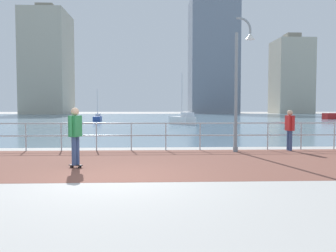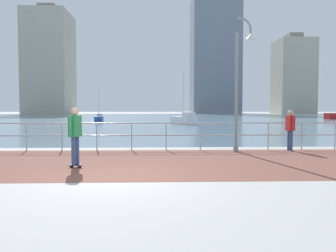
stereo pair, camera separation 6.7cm
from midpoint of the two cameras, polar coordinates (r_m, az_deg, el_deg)
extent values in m
plane|color=#ADAAA5|center=(48.33, -3.53, 0.98)|extent=(220.00, 220.00, 0.00)
cube|color=brown|center=(10.91, -7.39, -6.01)|extent=(28.00, 5.98, 0.01)
cube|color=slate|center=(58.76, -3.33, 1.35)|extent=(180.00, 88.00, 0.00)
cylinder|color=#B2BCC1|center=(14.70, -22.89, -1.74)|extent=(0.05, 0.05, 1.10)
cylinder|color=#B2BCC1|center=(14.27, -17.62, -1.78)|extent=(0.05, 0.05, 1.10)
cylinder|color=#B2BCC1|center=(13.97, -12.07, -1.80)|extent=(0.05, 0.05, 1.10)
cylinder|color=#B2BCC1|center=(13.81, -6.33, -1.81)|extent=(0.05, 0.05, 1.10)
cylinder|color=#B2BCC1|center=(13.78, -0.51, -1.80)|extent=(0.05, 0.05, 1.10)
cylinder|color=#B2BCC1|center=(13.90, 5.27, -1.77)|extent=(0.05, 0.05, 1.10)
cylinder|color=#B2BCC1|center=(14.15, 10.90, -1.73)|extent=(0.05, 0.05, 1.10)
cylinder|color=#B2BCC1|center=(14.54, 16.28, -1.67)|extent=(0.05, 0.05, 1.10)
cylinder|color=#B2BCC1|center=(15.05, 21.34, -1.60)|extent=(0.05, 0.05, 1.10)
cylinder|color=#B2BCC1|center=(15.66, 26.03, -1.53)|extent=(0.05, 0.05, 1.10)
cylinder|color=#B2BCC1|center=(13.77, -6.34, 0.47)|extent=(25.20, 0.06, 0.06)
cylinder|color=#B2BCC1|center=(13.80, -6.33, -1.58)|extent=(25.20, 0.06, 0.06)
cylinder|color=gray|center=(13.60, 11.13, -3.84)|extent=(0.19, 0.19, 0.20)
cylinder|color=gray|center=(13.52, 11.22, 5.51)|extent=(0.12, 0.12, 4.62)
cylinder|color=gray|center=(13.91, 11.66, 17.31)|extent=(0.20, 0.18, 0.11)
cylinder|color=gray|center=(13.84, 12.26, 17.19)|extent=(0.21, 0.18, 0.15)
cylinder|color=gray|center=(13.78, 12.78, 16.89)|extent=(0.20, 0.18, 0.18)
cylinder|color=gray|center=(13.71, 13.19, 16.44)|extent=(0.18, 0.16, 0.19)
cylinder|color=gray|center=(13.66, 13.44, 15.87)|extent=(0.15, 0.14, 0.19)
cylinder|color=gray|center=(13.62, 13.52, 15.25)|extent=(0.12, 0.12, 0.17)
cone|color=silver|center=(13.58, 13.50, 14.42)|extent=(0.36, 0.36, 0.22)
cylinder|color=black|center=(10.09, -14.69, -6.66)|extent=(0.07, 0.05, 0.06)
cylinder|color=black|center=(10.03, -14.93, -6.73)|extent=(0.07, 0.05, 0.06)
cylinder|color=black|center=(10.23, -15.90, -6.55)|extent=(0.07, 0.05, 0.06)
cylinder|color=black|center=(10.17, -16.14, -6.61)|extent=(0.07, 0.05, 0.06)
cube|color=black|center=(10.12, -15.42, -6.36)|extent=(0.41, 0.24, 0.02)
cylinder|color=#384C7A|center=(10.13, -15.20, -3.98)|extent=(0.17, 0.17, 0.81)
cylinder|color=#384C7A|center=(10.00, -15.71, -4.08)|extent=(0.17, 0.17, 0.81)
cube|color=#2D8C4C|center=(10.00, -15.51, -0.01)|extent=(0.34, 0.40, 0.60)
cylinder|color=#2D8C4C|center=(10.19, -14.80, 0.14)|extent=(0.12, 0.12, 0.57)
cylinder|color=#2D8C4C|center=(9.81, -16.26, 0.01)|extent=(0.12, 0.12, 0.57)
sphere|color=#DBAD89|center=(9.99, -15.55, 2.35)|extent=(0.22, 0.22, 0.22)
cylinder|color=#384C7A|center=(14.56, 19.45, -2.29)|extent=(0.15, 0.15, 0.81)
cylinder|color=#384C7A|center=(14.42, 19.77, -2.35)|extent=(0.15, 0.15, 0.81)
cube|color=red|center=(14.45, 19.66, 0.47)|extent=(0.29, 0.37, 0.60)
cylinder|color=red|center=(14.64, 19.20, 0.57)|extent=(0.10, 0.10, 0.57)
cylinder|color=red|center=(14.25, 20.13, 0.49)|extent=(0.10, 0.10, 0.57)
sphere|color=#DBAD89|center=(14.43, 19.68, 2.11)|extent=(0.22, 0.22, 0.22)
cube|color=white|center=(35.63, 2.30, 0.93)|extent=(2.64, 3.99, 0.82)
cube|color=silver|center=(34.60, 3.21, 1.92)|extent=(1.32, 1.60, 0.46)
cylinder|color=silver|center=(35.63, 2.30, 5.26)|extent=(0.09, 0.09, 4.57)
cylinder|color=silver|center=(34.87, 2.96, 2.46)|extent=(0.77, 1.61, 0.07)
cube|color=#284799|center=(45.65, -11.81, 1.21)|extent=(1.11, 3.04, 0.64)
cube|color=silver|center=(46.53, -11.70, 1.85)|extent=(0.71, 1.11, 0.36)
cylinder|color=silver|center=(45.63, -11.84, 3.84)|extent=(0.07, 0.07, 3.55)
cylinder|color=silver|center=(46.28, -11.74, 2.16)|extent=(0.14, 1.34, 0.06)
cube|color=slate|center=(114.65, 7.54, 11.46)|extent=(15.12, 13.91, 37.19)
cube|color=#B2AD99|center=(116.31, 19.97, 7.72)|extent=(11.00, 11.28, 23.24)
cube|color=gray|center=(118.06, 20.08, 13.83)|extent=(4.40, 4.51, 2.00)
cube|color=#B2AD99|center=(106.12, -19.58, 9.83)|extent=(12.10, 14.71, 29.22)
cube|color=gray|center=(109.13, -19.73, 17.99)|extent=(4.84, 5.89, 2.00)
camera|label=1|loc=(0.03, -90.16, -0.01)|focal=36.28mm
camera|label=2|loc=(0.03, 89.84, 0.01)|focal=36.28mm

